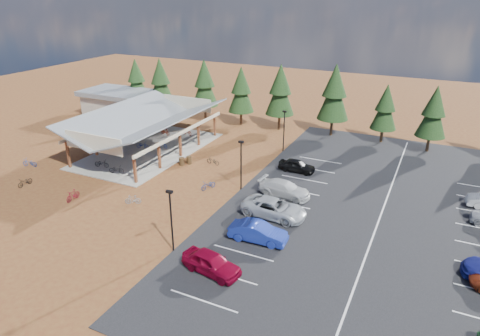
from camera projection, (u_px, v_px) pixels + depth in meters
ground at (188, 188)px, 43.21m from camera, size 140.00×140.00×0.00m
asphalt_lot at (381, 213)px, 38.27m from camera, size 27.00×44.00×0.04m
concrete_pad at (150, 150)px, 53.00m from camera, size 10.60×18.60×0.10m
bike_pavilion at (147, 121)px, 51.52m from camera, size 11.65×19.40×4.97m
outbuilding at (119, 102)px, 66.95m from camera, size 11.00×7.00×3.90m
lamp_post_0 at (171, 217)px, 31.76m from camera, size 0.50×0.25×5.14m
lamp_post_1 at (241, 162)px, 41.70m from camera, size 0.50×0.25×5.14m
lamp_post_2 at (284, 128)px, 51.64m from camera, size 0.50×0.25×5.14m
trash_bin_0 at (182, 161)px, 48.51m from camera, size 0.60×0.60×0.90m
trash_bin_1 at (189, 160)px, 48.90m from camera, size 0.60×0.60×0.90m
pine_0 at (136, 79)px, 68.77m from camera, size 3.56×3.56×8.29m
pine_1 at (160, 81)px, 65.78m from camera, size 3.80×3.80×8.85m
pine_2 at (205, 83)px, 63.28m from camera, size 3.90×3.90×9.10m
pine_3 at (241, 90)px, 60.80m from camera, size 3.66×3.66×8.53m
pine_4 at (280, 90)px, 58.73m from camera, size 3.97×3.97×9.24m
pine_5 at (334, 92)px, 56.12m from camera, size 4.17×4.17×9.72m
pine_6 at (385, 107)px, 54.06m from camera, size 3.28×3.28×7.64m
pine_7 at (434, 112)px, 50.78m from camera, size 3.52×3.52×8.21m
bike_0 at (102, 163)px, 47.74m from camera, size 1.78×0.89×0.89m
bike_1 at (124, 150)px, 51.43m from camera, size 1.74×0.71×1.02m
bike_2 at (142, 145)px, 53.31m from camera, size 1.71×0.78×0.87m
bike_3 at (165, 131)px, 58.06m from camera, size 1.88×0.99×1.09m
bike_4 at (116, 169)px, 46.18m from camera, size 1.76×1.06×0.87m
bike_5 at (154, 148)px, 52.11m from camera, size 1.88×1.00×1.08m
bike_6 at (162, 144)px, 53.45m from camera, size 1.81×0.90×0.91m
bike_7 at (187, 131)px, 58.08m from camera, size 1.81×1.04×1.05m
bike_8 at (25, 182)px, 43.47m from camera, size 0.60×1.69×0.89m
bike_10 at (30, 163)px, 48.14m from camera, size 1.86×0.98×0.93m
bike_11 at (73, 195)px, 40.52m from camera, size 0.60×1.76×1.04m
bike_13 at (133, 200)px, 39.82m from camera, size 1.52×1.08×0.90m
bike_14 at (208, 185)px, 42.76m from camera, size 1.23×1.80×0.90m
bike_16 at (213, 161)px, 48.70m from camera, size 1.74×0.78×0.88m
car_0 at (211, 263)px, 30.10m from camera, size 4.76×2.54×1.54m
car_1 at (258, 232)px, 33.84m from camera, size 4.79×1.96×1.55m
car_2 at (274, 208)px, 37.46m from camera, size 5.90×2.97×1.60m
car_3 at (285, 189)px, 41.19m from camera, size 5.27×2.51×1.48m
car_4 at (297, 165)px, 46.71m from camera, size 4.02×1.68×1.36m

